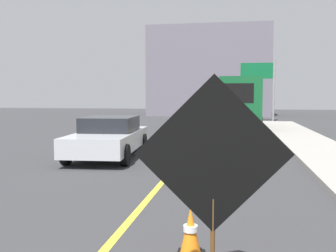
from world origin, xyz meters
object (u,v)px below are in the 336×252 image
(traffic_cone_curbside, at_px, (224,141))
(arrow_board_trailer, at_px, (236,130))
(pickup_car, at_px, (109,137))
(traffic_cone_near_sign, at_px, (191,232))
(box_truck, at_px, (240,101))
(highway_guide_sign, at_px, (264,80))
(traffic_cone_far_lane, at_px, (215,153))
(traffic_cone_mid_lane, at_px, (214,178))
(roadwork_sign, at_px, (213,158))

(traffic_cone_curbside, bearing_deg, arrow_board_trailer, 82.05)
(pickup_car, distance_m, traffic_cone_near_sign, 8.58)
(box_truck, bearing_deg, traffic_cone_curbside, -94.25)
(highway_guide_sign, height_order, traffic_cone_far_lane, highway_guide_sign)
(pickup_car, distance_m, traffic_cone_mid_lane, 5.71)
(roadwork_sign, distance_m, pickup_car, 9.64)
(traffic_cone_near_sign, bearing_deg, pickup_car, 115.79)
(highway_guide_sign, bearing_deg, pickup_car, -108.21)
(traffic_cone_near_sign, height_order, traffic_cone_mid_lane, traffic_cone_near_sign)
(roadwork_sign, bearing_deg, highway_guide_sign, 85.05)
(highway_guide_sign, distance_m, traffic_cone_curbside, 17.87)
(pickup_car, bearing_deg, highway_guide_sign, 71.79)
(arrow_board_trailer, relative_size, pickup_car, 0.54)
(box_truck, relative_size, traffic_cone_far_lane, 10.21)
(highway_guide_sign, height_order, traffic_cone_mid_lane, highway_guide_sign)
(traffic_cone_near_sign, distance_m, traffic_cone_mid_lane, 3.51)
(roadwork_sign, bearing_deg, box_truck, 88.65)
(roadwork_sign, distance_m, traffic_cone_mid_lane, 4.64)
(traffic_cone_mid_lane, bearing_deg, arrow_board_trailer, 87.21)
(roadwork_sign, bearing_deg, traffic_cone_near_sign, 109.49)
(pickup_car, bearing_deg, traffic_cone_mid_lane, -47.73)
(traffic_cone_mid_lane, bearing_deg, pickup_car, 132.27)
(traffic_cone_mid_lane, xyz_separation_m, traffic_cone_curbside, (0.01, 6.74, 0.05))
(traffic_cone_mid_lane, bearing_deg, roadwork_sign, -86.88)
(roadwork_sign, bearing_deg, arrow_board_trailer, 89.01)
(traffic_cone_far_lane, bearing_deg, traffic_cone_curbside, 87.27)
(pickup_car, xyz_separation_m, traffic_cone_far_lane, (3.68, -0.91, -0.33))
(arrow_board_trailer, bearing_deg, traffic_cone_far_lane, -95.37)
(roadwork_sign, height_order, box_truck, box_truck)
(traffic_cone_far_lane, distance_m, traffic_cone_curbside, 3.44)
(highway_guide_sign, bearing_deg, traffic_cone_near_sign, -95.83)
(highway_guide_sign, bearing_deg, traffic_cone_curbside, -98.85)
(traffic_cone_curbside, bearing_deg, traffic_cone_far_lane, -92.73)
(roadwork_sign, relative_size, traffic_cone_curbside, 3.38)
(box_truck, relative_size, traffic_cone_mid_lane, 12.81)
(traffic_cone_mid_lane, bearing_deg, traffic_cone_near_sign, -91.66)
(box_truck, relative_size, traffic_cone_curbside, 11.11)
(highway_guide_sign, height_order, traffic_cone_curbside, highway_guide_sign)
(roadwork_sign, xyz_separation_m, box_truck, (0.49, 20.98, 0.28))
(roadwork_sign, relative_size, traffic_cone_mid_lane, 3.89)
(roadwork_sign, xyz_separation_m, traffic_cone_curbside, (-0.23, 11.22, -1.13))
(traffic_cone_near_sign, bearing_deg, arrow_board_trailer, 87.50)
(roadwork_sign, bearing_deg, traffic_cone_far_lane, 92.91)
(roadwork_sign, distance_m, highway_guide_sign, 28.79)
(arrow_board_trailer, distance_m, traffic_cone_far_lane, 6.93)
(highway_guide_sign, bearing_deg, traffic_cone_mid_lane, -96.43)
(traffic_cone_near_sign, xyz_separation_m, traffic_cone_mid_lane, (0.10, 3.51, -0.03))
(roadwork_sign, height_order, pickup_car, roadwork_sign)
(box_truck, height_order, traffic_cone_mid_lane, box_truck)
(traffic_cone_far_lane, bearing_deg, arrow_board_trailer, 84.63)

